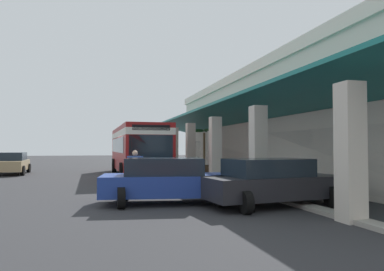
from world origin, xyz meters
TOP-DOWN VIEW (x-y plane):
  - ground at (0.00, 8.00)m, footprint 120.00×120.00m
  - curb_strip at (1.52, 4.62)m, footprint 37.32×0.50m
  - plaza_building at (1.52, 14.24)m, footprint 31.40×17.07m
  - transit_bus at (-1.55, 1.05)m, footprint 11.26×2.98m
  - parked_sedan_tan at (-4.56, -7.08)m, footprint 4.49×2.18m
  - parked_sedan_charcoal at (11.81, 3.79)m, footprint 2.79×4.59m
  - parked_sedan_blue at (10.45, 0.79)m, footprint 2.85×4.61m
  - pedestrian at (7.33, 0.01)m, footprint 0.42×0.63m
  - potted_palm at (-2.67, 5.95)m, footprint 1.89×1.91m

SIDE VIEW (x-z plane):
  - ground at x=0.00m, z-range 0.00..0.00m
  - curb_strip at x=1.52m, z-range 0.00..0.12m
  - parked_sedan_tan at x=-4.56m, z-range 0.02..1.49m
  - parked_sedan_charcoal at x=11.81m, z-range 0.02..1.49m
  - parked_sedan_blue at x=10.45m, z-range 0.02..1.49m
  - potted_palm at x=-2.67m, z-range -0.67..2.49m
  - pedestrian at x=7.33m, z-range 0.11..1.80m
  - transit_bus at x=-1.55m, z-range 0.18..3.52m
  - plaza_building at x=1.52m, z-range 0.00..6.82m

